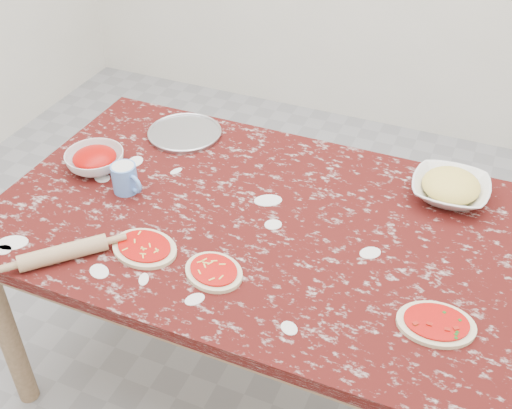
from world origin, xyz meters
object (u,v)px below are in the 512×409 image
object	(u,v)px
worktable	(256,238)
rolling_pin	(63,253)
flour_mug	(125,178)
cheese_bowl	(450,190)
sauce_bowl	(95,161)
pizza_tray	(185,133)

from	to	relation	value
worktable	rolling_pin	world-z (taller)	rolling_pin
worktable	flour_mug	xyz separation A→B (m)	(-0.44, -0.04, 0.13)
flour_mug	rolling_pin	world-z (taller)	flour_mug
cheese_bowl	flour_mug	bearing A→B (deg)	-158.99
worktable	cheese_bowl	distance (m)	0.63
worktable	sauce_bowl	distance (m)	0.61
cheese_bowl	pizza_tray	bearing A→B (deg)	179.44
pizza_tray	cheese_bowl	size ratio (longest dim) A/B	1.09
worktable	sauce_bowl	size ratio (longest dim) A/B	8.18
flour_mug	rolling_pin	bearing A→B (deg)	-87.86
sauce_bowl	cheese_bowl	world-z (taller)	sauce_bowl
worktable	flour_mug	distance (m)	0.46
sauce_bowl	cheese_bowl	size ratio (longest dim) A/B	0.81
pizza_tray	cheese_bowl	xyz separation A→B (m)	(0.95, -0.01, 0.02)
sauce_bowl	flour_mug	bearing A→B (deg)	-22.63
pizza_tray	flour_mug	size ratio (longest dim) A/B	2.21
sauce_bowl	rolling_pin	distance (m)	0.45
pizza_tray	cheese_bowl	bearing A→B (deg)	-0.56
pizza_tray	rolling_pin	size ratio (longest dim) A/B	1.08
flour_mug	sauce_bowl	bearing A→B (deg)	157.37
cheese_bowl	rolling_pin	world-z (taller)	cheese_bowl
pizza_tray	flour_mug	xyz separation A→B (m)	(-0.01, -0.38, 0.04)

